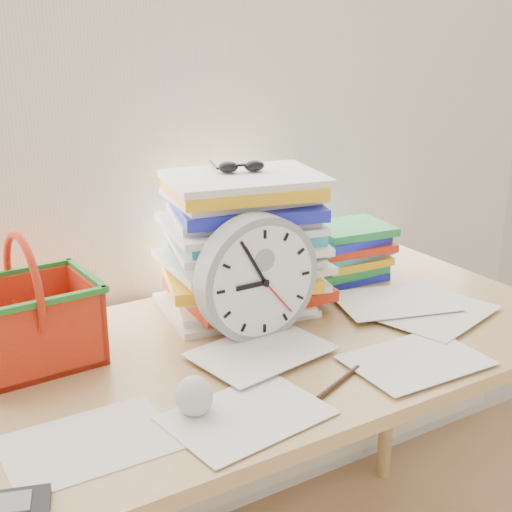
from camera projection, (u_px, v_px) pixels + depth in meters
curtain at (172, 58)px, 1.60m from camera, size 2.40×0.01×2.50m
desk at (261, 375)px, 1.50m from camera, size 1.40×0.70×0.75m
paper_stack at (242, 243)px, 1.60m from camera, size 0.40×0.35×0.31m
clock at (257, 278)px, 1.45m from camera, size 0.27×0.05×0.27m
sunglasses at (241, 166)px, 1.56m from camera, size 0.15×0.13×0.03m
book_stack at (345, 252)px, 1.81m from camera, size 0.26×0.21×0.14m
basket at (25, 301)px, 1.35m from camera, size 0.26×0.21×0.26m
crumpled_ball at (194, 396)px, 1.20m from camera, size 0.07×0.07×0.07m
pen at (339, 382)px, 1.30m from camera, size 0.14×0.06×0.01m
scattered_papers at (262, 340)px, 1.47m from camera, size 1.26×0.42×0.02m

